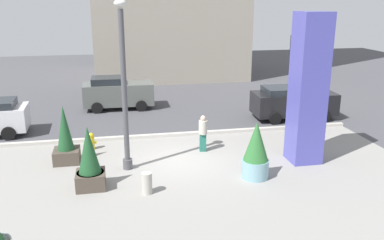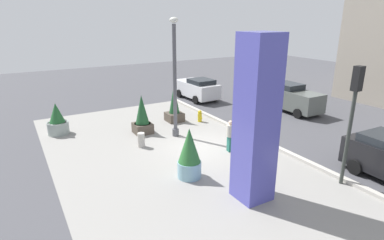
{
  "view_description": "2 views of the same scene",
  "coord_description": "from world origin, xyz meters",
  "px_view_note": "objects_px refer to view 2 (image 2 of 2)",
  "views": [
    {
      "loc": [
        -2.45,
        -15.26,
        6.33
      ],
      "look_at": [
        0.51,
        -0.06,
        1.72
      ],
      "focal_mm": 38.57,
      "sensor_mm": 36.0,
      "label": 1
    },
    {
      "loc": [
        12.61,
        -7.86,
        6.28
      ],
      "look_at": [
        0.3,
        -0.7,
        1.64
      ],
      "focal_mm": 29.6,
      "sensor_mm": 36.0,
      "label": 2
    }
  ],
  "objects_px": {
    "traffic_light_corner": "(353,108)",
    "concrete_bollard": "(141,140)",
    "potted_plant_near_left": "(142,117)",
    "fire_hydrant": "(200,116)",
    "potted_plant_curbside": "(174,107)",
    "potted_plant_near_right": "(57,121)",
    "potted_plant_by_pillar": "(189,154)",
    "pedestrian_by_curb": "(230,135)",
    "car_curb_west": "(293,98)",
    "lamp_post": "(175,81)",
    "art_pillar_blue": "(256,121)",
    "car_curb_east": "(197,88)"
  },
  "relations": [
    {
      "from": "traffic_light_corner",
      "to": "lamp_post",
      "type": "bearing_deg",
      "value": -157.98
    },
    {
      "from": "lamp_post",
      "to": "traffic_light_corner",
      "type": "bearing_deg",
      "value": 22.02
    },
    {
      "from": "potted_plant_near_right",
      "to": "pedestrian_by_curb",
      "type": "relative_size",
      "value": 1.13
    },
    {
      "from": "potted_plant_near_left",
      "to": "fire_hydrant",
      "type": "bearing_deg",
      "value": 91.79
    },
    {
      "from": "fire_hydrant",
      "to": "car_curb_west",
      "type": "bearing_deg",
      "value": 79.28
    },
    {
      "from": "traffic_light_corner",
      "to": "car_curb_east",
      "type": "xyz_separation_m",
      "value": [
        -14.47,
        2.07,
        -2.25
      ]
    },
    {
      "from": "art_pillar_blue",
      "to": "potted_plant_curbside",
      "type": "xyz_separation_m",
      "value": [
        -9.33,
        1.62,
        -1.98
      ]
    },
    {
      "from": "lamp_post",
      "to": "potted_plant_curbside",
      "type": "xyz_separation_m",
      "value": [
        -2.35,
        1.13,
        -2.12
      ]
    },
    {
      "from": "fire_hydrant",
      "to": "potted_plant_by_pillar",
      "type": "bearing_deg",
      "value": -34.88
    },
    {
      "from": "lamp_post",
      "to": "art_pillar_blue",
      "type": "distance_m",
      "value": 7.0
    },
    {
      "from": "potted_plant_near_right",
      "to": "potted_plant_by_pillar",
      "type": "xyz_separation_m",
      "value": [
        8.09,
        3.86,
        0.27
      ]
    },
    {
      "from": "potted_plant_near_right",
      "to": "concrete_bollard",
      "type": "xyz_separation_m",
      "value": [
        4.11,
        3.34,
        -0.38
      ]
    },
    {
      "from": "potted_plant_near_left",
      "to": "fire_hydrant",
      "type": "xyz_separation_m",
      "value": [
        -0.12,
        3.87,
        -0.61
      ]
    },
    {
      "from": "art_pillar_blue",
      "to": "lamp_post",
      "type": "bearing_deg",
      "value": 175.98
    },
    {
      "from": "potted_plant_curbside",
      "to": "car_curb_east",
      "type": "bearing_deg",
      "value": 134.56
    },
    {
      "from": "potted_plant_near_right",
      "to": "potted_plant_by_pillar",
      "type": "bearing_deg",
      "value": 25.51
    },
    {
      "from": "potted_plant_near_left",
      "to": "potted_plant_near_right",
      "type": "xyz_separation_m",
      "value": [
        -2.24,
        -4.15,
        -0.23
      ]
    },
    {
      "from": "potted_plant_near_left",
      "to": "car_curb_west",
      "type": "xyz_separation_m",
      "value": [
        1.16,
        10.62,
        -0.02
      ]
    },
    {
      "from": "car_curb_east",
      "to": "lamp_post",
      "type": "bearing_deg",
      "value": -39.37
    },
    {
      "from": "potted_plant_curbside",
      "to": "potted_plant_by_pillar",
      "type": "height_order",
      "value": "potted_plant_curbside"
    },
    {
      "from": "potted_plant_by_pillar",
      "to": "fire_hydrant",
      "type": "height_order",
      "value": "potted_plant_by_pillar"
    },
    {
      "from": "potted_plant_curbside",
      "to": "pedestrian_by_curb",
      "type": "bearing_deg",
      "value": 1.7
    },
    {
      "from": "potted_plant_near_left",
      "to": "traffic_light_corner",
      "type": "distance_m",
      "value": 10.64
    },
    {
      "from": "potted_plant_by_pillar",
      "to": "traffic_light_corner",
      "type": "xyz_separation_m",
      "value": [
        3.47,
        4.94,
        2.09
      ]
    },
    {
      "from": "art_pillar_blue",
      "to": "car_curb_west",
      "type": "height_order",
      "value": "art_pillar_blue"
    },
    {
      "from": "potted_plant_curbside",
      "to": "car_curb_east",
      "type": "xyz_separation_m",
      "value": [
        -4.11,
        4.17,
        -0.07
      ]
    },
    {
      "from": "traffic_light_corner",
      "to": "potted_plant_by_pillar",
      "type": "bearing_deg",
      "value": -125.09
    },
    {
      "from": "potted_plant_near_left",
      "to": "car_curb_west",
      "type": "height_order",
      "value": "potted_plant_near_left"
    },
    {
      "from": "potted_plant_near_left",
      "to": "potted_plant_by_pillar",
      "type": "bearing_deg",
      "value": -2.87
    },
    {
      "from": "pedestrian_by_curb",
      "to": "car_curb_west",
      "type": "bearing_deg",
      "value": 113.31
    },
    {
      "from": "potted_plant_by_pillar",
      "to": "potted_plant_near_right",
      "type": "bearing_deg",
      "value": -154.49
    },
    {
      "from": "fire_hydrant",
      "to": "pedestrian_by_curb",
      "type": "distance_m",
      "value": 4.85
    },
    {
      "from": "traffic_light_corner",
      "to": "potted_plant_curbside",
      "type": "bearing_deg",
      "value": -168.51
    },
    {
      "from": "lamp_post",
      "to": "car_curb_west",
      "type": "bearing_deg",
      "value": 91.02
    },
    {
      "from": "potted_plant_near_right",
      "to": "traffic_light_corner",
      "type": "relative_size",
      "value": 0.39
    },
    {
      "from": "potted_plant_curbside",
      "to": "fire_hydrant",
      "type": "xyz_separation_m",
      "value": [
        0.91,
        1.32,
        -0.57
      ]
    },
    {
      "from": "fire_hydrant",
      "to": "potted_plant_curbside",
      "type": "bearing_deg",
      "value": -124.57
    },
    {
      "from": "potted_plant_by_pillar",
      "to": "pedestrian_by_curb",
      "type": "relative_size",
      "value": 1.34
    },
    {
      "from": "traffic_light_corner",
      "to": "concrete_bollard",
      "type": "bearing_deg",
      "value": -143.75
    },
    {
      "from": "potted_plant_near_left",
      "to": "fire_hydrant",
      "type": "distance_m",
      "value": 3.92
    },
    {
      "from": "potted_plant_near_right",
      "to": "fire_hydrant",
      "type": "distance_m",
      "value": 8.31
    },
    {
      "from": "potted_plant_curbside",
      "to": "concrete_bollard",
      "type": "distance_m",
      "value": 4.47
    },
    {
      "from": "potted_plant_by_pillar",
      "to": "car_curb_west",
      "type": "xyz_separation_m",
      "value": [
        -4.69,
        10.91,
        -0.06
      ]
    },
    {
      "from": "potted_plant_curbside",
      "to": "potted_plant_by_pillar",
      "type": "xyz_separation_m",
      "value": [
        6.88,
        -2.84,
        0.08
      ]
    },
    {
      "from": "lamp_post",
      "to": "art_pillar_blue",
      "type": "xyz_separation_m",
      "value": [
        6.98,
        -0.49,
        -0.14
      ]
    },
    {
      "from": "potted_plant_near_left",
      "to": "concrete_bollard",
      "type": "distance_m",
      "value": 2.12
    },
    {
      "from": "lamp_post",
      "to": "concrete_bollard",
      "type": "distance_m",
      "value": 3.54
    },
    {
      "from": "potted_plant_near_left",
      "to": "fire_hydrant",
      "type": "relative_size",
      "value": 2.96
    },
    {
      "from": "potted_plant_near_left",
      "to": "potted_plant_near_right",
      "type": "relative_size",
      "value": 1.24
    },
    {
      "from": "potted_plant_curbside",
      "to": "traffic_light_corner",
      "type": "bearing_deg",
      "value": 11.49
    }
  ]
}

